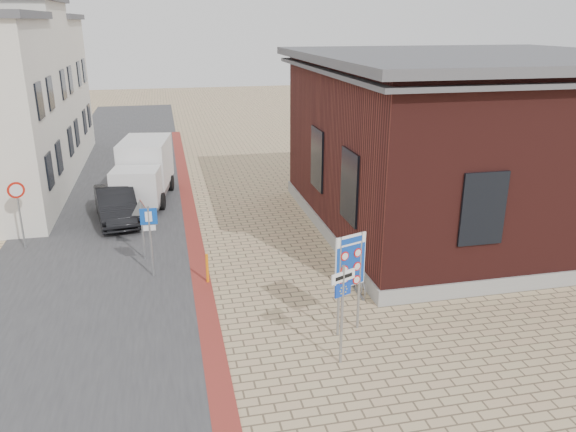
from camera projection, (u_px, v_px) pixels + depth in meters
name	position (u px, v px, depth m)	size (l,w,h in m)	color
ground	(287.00, 335.00, 14.95)	(120.00, 120.00, 0.00)	tan
road_strip	(113.00, 191.00, 27.65)	(7.00, 60.00, 0.02)	#38383A
curb_strip	(191.00, 218.00, 23.76)	(0.60, 40.00, 0.02)	maroon
brick_building	(472.00, 140.00, 22.09)	(13.00, 13.00, 6.80)	gray
townhouse_far	(21.00, 87.00, 33.46)	(7.40, 6.40, 8.30)	silver
bike_rack	(355.00, 281.00, 17.44)	(0.08, 1.80, 0.60)	slate
sedan	(116.00, 204.00, 23.29)	(1.50, 4.31, 1.42)	black
box_truck	(144.00, 170.00, 25.95)	(2.79, 5.38, 2.69)	slate
border_sign	(350.00, 263.00, 14.49)	(0.91, 0.37, 2.79)	gray
essen_sign	(342.00, 299.00, 13.21)	(0.65, 0.32, 2.59)	gray
parking_sign	(150.00, 229.00, 17.84)	(0.53, 0.07, 2.43)	gray
yield_sign	(141.00, 216.00, 19.17)	(0.75, 0.26, 2.16)	gray
speed_sign	(18.00, 204.00, 20.10)	(0.57, 0.25, 2.54)	gray
bollard	(207.00, 269.00, 17.79)	(0.09, 0.09, 0.98)	orange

